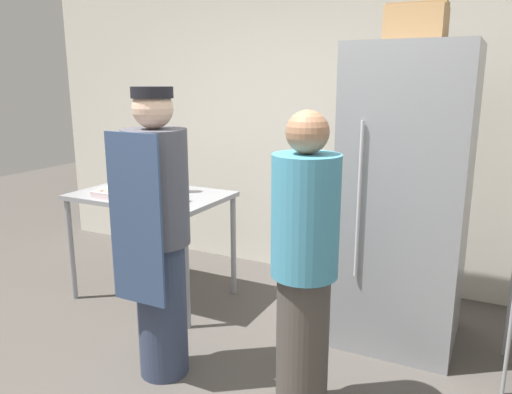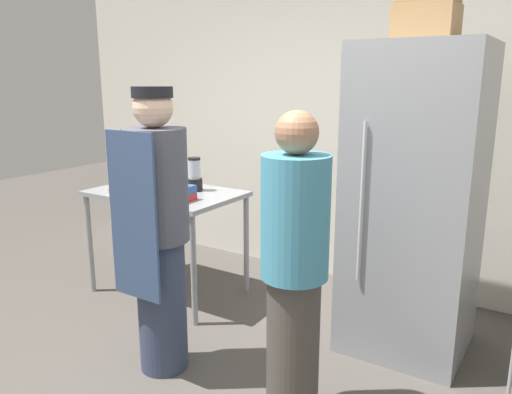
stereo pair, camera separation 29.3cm
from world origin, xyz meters
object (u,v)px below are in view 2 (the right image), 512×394
Objects in this scene: person_customer at (294,269)px; person_baker at (158,230)px; cardboard_storage_box at (427,22)px; donut_box at (130,188)px; binder_stack at (174,193)px; blender_pitcher at (195,176)px; refrigerator at (414,203)px.

person_baker is at bearing -177.26° from person_customer.
cardboard_storage_box is at bearing 74.74° from person_customer.
person_customer reaches higher than donut_box.
binder_stack is (0.45, 0.01, 0.01)m from donut_box.
blender_pitcher is 0.36m from binder_stack.
refrigerator is 1.70m from binder_stack.
cardboard_storage_box is (1.72, 0.08, 1.09)m from blender_pitcher.
person_baker reaches higher than binder_stack.
refrigerator is at bearing 14.14° from binder_stack.
person_customer is at bearing -34.14° from blender_pitcher.
blender_pitcher is 2.03m from cardboard_storage_box.
binder_stack is at bearing -165.86° from refrigerator.
cardboard_storage_box reaches higher than refrigerator.
person_baker is at bearing -136.84° from cardboard_storage_box.
refrigerator is 2.14m from donut_box.
donut_box is 1.13m from person_baker.
person_baker is (-1.17, -1.09, -0.09)m from refrigerator.
donut_box is 0.96× the size of binder_stack.
person_customer is (0.88, 0.04, -0.07)m from person_baker.
person_baker is 0.88m from person_customer.
binder_stack is 0.82m from person_baker.
donut_box is at bearing -178.23° from binder_stack.
binder_stack is at bearing -76.89° from blender_pitcher.
refrigerator is 5.62× the size of cardboard_storage_box.
blender_pitcher is 0.97× the size of binder_stack.
person_customer is at bearing -18.90° from donut_box.
blender_pitcher is at bearing -177.57° from refrigerator.
person_baker is (0.55, -1.01, -0.10)m from blender_pitcher.
donut_box is at bearing -168.42° from refrigerator.
binder_stack is 1.50m from person_customer.
cardboard_storage_box is (2.08, 0.43, 1.16)m from donut_box.
person_baker is (0.92, -0.66, -0.02)m from donut_box.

